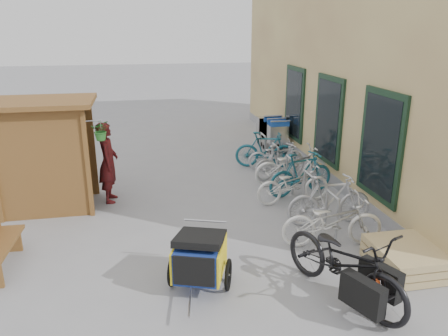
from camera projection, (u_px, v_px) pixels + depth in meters
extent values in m
plane|color=gray|center=(213.00, 246.00, 8.04)|extent=(80.00, 80.00, 0.00)
cube|color=#D1BD78|center=(412.00, 39.00, 12.33)|extent=(6.00, 13.00, 7.00)
cube|color=gray|center=(307.00, 158.00, 12.84)|extent=(0.18, 13.00, 0.30)
cube|color=black|center=(381.00, 146.00, 8.64)|extent=(0.06, 1.50, 2.20)
cube|color=black|center=(379.00, 146.00, 8.63)|extent=(0.02, 1.25, 1.95)
cube|color=black|center=(328.00, 120.00, 10.97)|extent=(0.06, 1.50, 2.20)
cube|color=black|center=(327.00, 120.00, 10.96)|extent=(0.02, 1.25, 1.95)
cube|color=black|center=(294.00, 103.00, 13.30)|extent=(0.06, 1.50, 2.20)
cube|color=black|center=(293.00, 103.00, 13.30)|extent=(0.02, 1.25, 1.95)
cube|color=brown|center=(88.00, 164.00, 8.99)|extent=(0.09, 0.09, 2.30)
cube|color=brown|center=(11.00, 152.00, 9.87)|extent=(0.09, 0.09, 2.30)
cube|color=brown|center=(93.00, 147.00, 10.20)|extent=(0.09, 0.09, 2.30)
cube|color=brown|center=(4.00, 160.00, 9.27)|extent=(0.05, 1.30, 2.30)
cube|color=brown|center=(42.00, 166.00, 8.85)|extent=(1.80, 0.05, 2.30)
cube|color=brown|center=(52.00, 150.00, 10.01)|extent=(1.80, 0.05, 2.30)
cube|color=brown|center=(40.00, 102.00, 9.06)|extent=(2.15, 1.65, 0.10)
cube|color=brown|center=(39.00, 169.00, 9.47)|extent=(1.30, 1.15, 0.04)
cube|color=brown|center=(35.00, 142.00, 9.29)|extent=(1.30, 1.15, 0.04)
cylinder|color=#A5A8AD|center=(93.00, 121.00, 8.74)|extent=(0.36, 0.02, 0.02)
imported|color=#246222|center=(101.00, 130.00, 8.83)|extent=(0.38, 0.33, 0.42)
cylinder|color=#A5A8AD|center=(337.00, 221.00, 8.10)|extent=(0.05, 0.05, 0.84)
cylinder|color=#A5A8AD|center=(326.00, 210.00, 8.56)|extent=(0.05, 0.05, 0.84)
cylinder|color=#A5A8AD|center=(333.00, 195.00, 8.20)|extent=(0.05, 0.50, 0.05)
cylinder|color=#A5A8AD|center=(312.00, 197.00, 9.21)|extent=(0.05, 0.05, 0.84)
cylinder|color=#A5A8AD|center=(304.00, 189.00, 9.68)|extent=(0.05, 0.05, 0.84)
cylinder|color=#A5A8AD|center=(309.00, 174.00, 9.32)|extent=(0.05, 0.50, 0.05)
cylinder|color=#A5A8AD|center=(293.00, 178.00, 10.33)|extent=(0.05, 0.05, 0.84)
cylinder|color=#A5A8AD|center=(286.00, 172.00, 10.80)|extent=(0.05, 0.05, 0.84)
cylinder|color=#A5A8AD|center=(291.00, 158.00, 10.43)|extent=(0.05, 0.50, 0.05)
cylinder|color=#A5A8AD|center=(278.00, 163.00, 11.45)|extent=(0.05, 0.05, 0.84)
cylinder|color=#A5A8AD|center=(272.00, 158.00, 11.92)|extent=(0.05, 0.05, 0.84)
cylinder|color=#A5A8AD|center=(275.00, 145.00, 11.55)|extent=(0.05, 0.50, 0.05)
cylinder|color=#A5A8AD|center=(265.00, 151.00, 12.57)|extent=(0.05, 0.05, 0.84)
cylinder|color=#A5A8AD|center=(260.00, 146.00, 13.04)|extent=(0.05, 0.05, 0.84)
cylinder|color=#A5A8AD|center=(263.00, 135.00, 12.67)|extent=(0.05, 0.50, 0.05)
cube|color=tan|center=(405.00, 265.00, 7.26)|extent=(1.00, 1.20, 0.12)
cube|color=tan|center=(406.00, 258.00, 7.22)|extent=(1.00, 1.20, 0.12)
cube|color=tan|center=(407.00, 250.00, 7.17)|extent=(1.00, 1.20, 0.12)
cube|color=brown|center=(10.00, 241.00, 7.79)|extent=(0.40, 0.08, 0.40)
cube|color=silver|center=(275.00, 132.00, 13.83)|extent=(0.59, 0.91, 0.56)
cube|color=#1B4DB1|center=(280.00, 123.00, 13.28)|extent=(0.59, 0.04, 0.19)
cylinder|color=silver|center=(281.00, 121.00, 13.22)|extent=(0.62, 0.04, 0.04)
cylinder|color=black|center=(271.00, 153.00, 13.61)|extent=(0.04, 0.13, 0.13)
cube|color=silver|center=(272.00, 129.00, 14.18)|extent=(0.59, 0.91, 0.56)
cube|color=#1B4DB1|center=(276.00, 121.00, 13.63)|extent=(0.59, 0.04, 0.19)
cylinder|color=silver|center=(277.00, 119.00, 13.57)|extent=(0.62, 0.04, 0.04)
cylinder|color=black|center=(267.00, 150.00, 13.96)|extent=(0.04, 0.13, 0.13)
cube|color=silver|center=(268.00, 127.00, 14.53)|extent=(0.59, 0.91, 0.56)
cube|color=#1B4DB1|center=(273.00, 119.00, 13.98)|extent=(0.59, 0.04, 0.19)
cylinder|color=silver|center=(273.00, 116.00, 13.92)|extent=(0.62, 0.04, 0.04)
cylinder|color=black|center=(264.00, 147.00, 14.31)|extent=(0.04, 0.13, 0.13)
cube|color=navy|center=(200.00, 258.00, 6.67)|extent=(0.90, 1.02, 0.50)
cube|color=yellow|center=(178.00, 256.00, 6.72)|extent=(0.31, 0.82, 0.50)
cube|color=yellow|center=(222.00, 259.00, 6.62)|extent=(0.31, 0.82, 0.50)
cube|color=black|center=(194.00, 272.00, 6.24)|extent=(0.58, 0.23, 0.46)
cube|color=black|center=(200.00, 238.00, 6.62)|extent=(0.94, 1.01, 0.24)
torus|color=black|center=(173.00, 270.00, 6.81)|extent=(0.22, 0.49, 0.50)
torus|color=black|center=(228.00, 275.00, 6.69)|extent=(0.22, 0.49, 0.50)
cylinder|color=#B7B7BC|center=(190.00, 301.00, 6.06)|extent=(0.27, 0.70, 0.03)
cylinder|color=#B7B7BC|center=(205.00, 221.00, 6.99)|extent=(0.66, 0.26, 0.03)
imported|color=black|center=(344.00, 262.00, 6.36)|extent=(1.59, 2.38, 1.18)
cube|color=black|center=(362.00, 294.00, 5.83)|extent=(0.42, 0.67, 0.45)
cube|color=black|center=(380.00, 279.00, 6.18)|extent=(0.42, 0.67, 0.45)
cube|color=#C03A12|center=(372.00, 283.00, 5.99)|extent=(0.18, 0.21, 0.12)
imported|color=maroon|center=(108.00, 163.00, 9.85)|extent=(0.48, 0.70, 1.84)
imported|color=silver|center=(332.00, 221.00, 7.92)|extent=(1.92, 0.85, 0.98)
imported|color=#B5B6BA|center=(329.00, 200.00, 8.76)|extent=(1.77, 0.55, 1.06)
imported|color=silver|center=(293.00, 184.00, 9.86)|extent=(1.78, 0.75, 0.91)
imported|color=#1A596B|center=(301.00, 174.00, 10.33)|extent=(1.81, 0.90, 1.05)
imported|color=silver|center=(292.00, 166.00, 10.98)|extent=(1.92, 0.68, 1.01)
imported|color=#B5B6BA|center=(280.00, 161.00, 11.44)|extent=(1.62, 0.85, 0.94)
imported|color=#B5B6BA|center=(276.00, 155.00, 12.23)|extent=(1.58, 0.61, 0.82)
imported|color=#1A596B|center=(266.00, 150.00, 12.35)|extent=(1.79, 0.90, 1.03)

